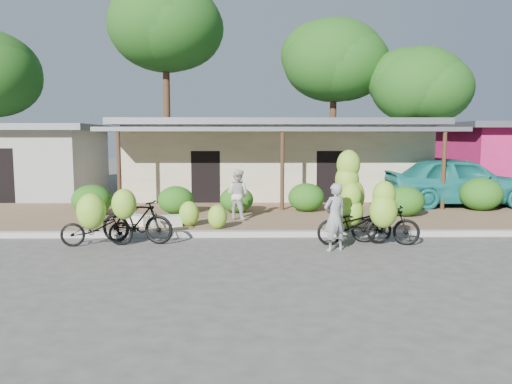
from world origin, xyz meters
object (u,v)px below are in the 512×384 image
(teal_van, at_px, (459,181))
(bike_left, at_px, (135,218))
(tree_center_right, at_px, (330,59))
(bike_far_left, at_px, (95,224))
(bike_center, at_px, (351,207))
(sack_near, at_px, (166,221))
(tree_near_right, at_px, (415,84))
(bystander, at_px, (238,194))
(tree_far_center, at_px, (162,25))
(bike_right, at_px, (384,217))
(sack_far, at_px, (138,220))
(vendor, at_px, (335,217))

(teal_van, bearing_deg, bike_left, 120.35)
(tree_center_right, distance_m, bike_far_left, 18.89)
(bike_center, height_order, sack_near, bike_center)
(teal_van, bearing_deg, tree_near_right, -4.62)
(teal_van, bearing_deg, bystander, 110.91)
(tree_far_center, xyz_separation_m, bike_right, (7.80, -15.29, -7.82))
(bike_far_left, distance_m, sack_far, 2.49)
(tree_far_center, relative_size, tree_near_right, 1.51)
(bike_right, bearing_deg, tree_near_right, -1.12)
(bike_far_left, bearing_deg, tree_far_center, -4.17)
(bike_far_left, bearing_deg, bike_center, -92.84)
(tree_near_right, distance_m, bike_left, 18.20)
(tree_center_right, relative_size, bike_far_left, 5.08)
(tree_center_right, height_order, bike_left, tree_center_right)
(bike_right, relative_size, bystander, 1.13)
(tree_center_right, distance_m, bike_right, 16.99)
(tree_near_right, distance_m, bike_right, 15.44)
(bike_right, height_order, teal_van, teal_van)
(tree_center_right, height_order, vendor, tree_center_right)
(sack_far, bearing_deg, bike_far_left, -101.21)
(bike_right, xyz_separation_m, vendor, (-1.30, -0.51, 0.09))
(sack_far, distance_m, vendor, 5.94)
(tree_near_right, bearing_deg, tree_center_right, 153.43)
(bike_left, bearing_deg, bystander, -26.45)
(bike_right, relative_size, teal_van, 0.33)
(tree_far_center, height_order, sack_near, tree_far_center)
(tree_center_right, height_order, tree_near_right, tree_center_right)
(tree_center_right, xyz_separation_m, sack_far, (-7.66, -13.42, -6.59))
(bike_right, distance_m, sack_near, 6.01)
(tree_far_center, relative_size, sack_near, 12.72)
(bike_center, bearing_deg, sack_near, 63.68)
(tree_far_center, height_order, bike_center, tree_far_center)
(sack_far, relative_size, teal_van, 0.14)
(tree_near_right, height_order, vendor, tree_near_right)
(bike_center, bearing_deg, vendor, 141.10)
(bike_far_left, relative_size, sack_far, 2.36)
(sack_far, bearing_deg, tree_far_center, 95.91)
(sack_near, height_order, teal_van, teal_van)
(bystander, distance_m, teal_van, 8.55)
(bike_right, bearing_deg, bike_far_left, 109.99)
(tree_far_center, distance_m, sack_near, 15.70)
(bike_far_left, bearing_deg, bystander, -52.31)
(bike_left, height_order, sack_near, bike_left)
(sack_far, bearing_deg, bike_right, -20.14)
(bike_center, relative_size, bystander, 1.51)
(bike_left, xyz_separation_m, bike_center, (5.36, 0.14, 0.24))
(bike_center, distance_m, teal_van, 7.71)
(tree_far_center, xyz_separation_m, bystander, (4.19, -12.00, -7.64))
(tree_near_right, xyz_separation_m, vendor, (-6.50, -14.30, -4.53))
(tree_near_right, bearing_deg, bike_right, -110.66)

